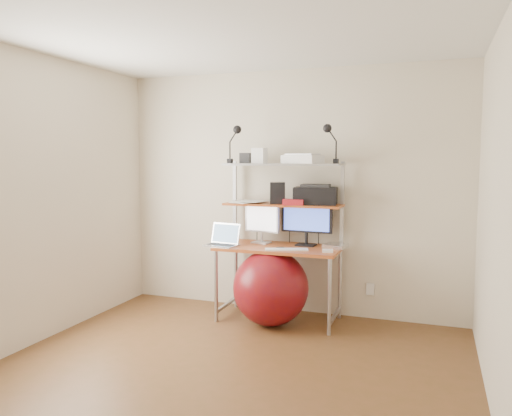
{
  "coord_description": "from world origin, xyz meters",
  "views": [
    {
      "loc": [
        1.42,
        -3.18,
        1.6
      ],
      "look_at": [
        -0.13,
        1.15,
        1.14
      ],
      "focal_mm": 35.0,
      "sensor_mm": 36.0,
      "label": 1
    }
  ],
  "objects_px": {
    "monitor_silver": "(262,221)",
    "printer": "(316,195)",
    "monitor_black": "(307,219)",
    "laptop": "(224,241)",
    "exercise_ball": "(271,288)"
  },
  "relations": [
    {
      "from": "monitor_black",
      "to": "exercise_ball",
      "type": "bearing_deg",
      "value": -127.32
    },
    {
      "from": "monitor_silver",
      "to": "exercise_ball",
      "type": "bearing_deg",
      "value": -45.63
    },
    {
      "from": "printer",
      "to": "exercise_ball",
      "type": "height_order",
      "value": "printer"
    },
    {
      "from": "monitor_black",
      "to": "monitor_silver",
      "type": "bearing_deg",
      "value": -174.87
    },
    {
      "from": "monitor_silver",
      "to": "monitor_black",
      "type": "height_order",
      "value": "monitor_black"
    },
    {
      "from": "laptop",
      "to": "exercise_ball",
      "type": "height_order",
      "value": "laptop"
    },
    {
      "from": "monitor_black",
      "to": "printer",
      "type": "relative_size",
      "value": 1.17
    },
    {
      "from": "laptop",
      "to": "printer",
      "type": "relative_size",
      "value": 0.78
    },
    {
      "from": "laptop",
      "to": "monitor_black",
      "type": "bearing_deg",
      "value": 28.2
    },
    {
      "from": "monitor_silver",
      "to": "printer",
      "type": "bearing_deg",
      "value": 14.95
    },
    {
      "from": "exercise_ball",
      "to": "printer",
      "type": "bearing_deg",
      "value": 43.27
    },
    {
      "from": "laptop",
      "to": "monitor_silver",
      "type": "bearing_deg",
      "value": 48.56
    },
    {
      "from": "laptop",
      "to": "exercise_ball",
      "type": "distance_m",
      "value": 0.66
    },
    {
      "from": "monitor_silver",
      "to": "monitor_black",
      "type": "distance_m",
      "value": 0.46
    },
    {
      "from": "printer",
      "to": "exercise_ball",
      "type": "relative_size",
      "value": 0.61
    }
  ]
}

